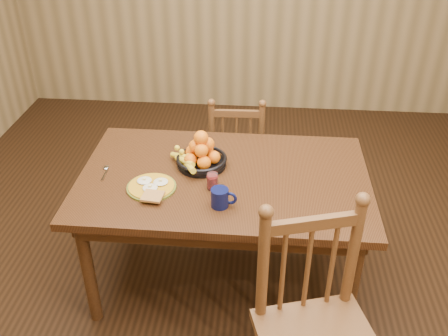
# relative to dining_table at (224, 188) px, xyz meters

# --- Properties ---
(room) EXTENTS (4.52, 5.02, 2.72)m
(room) POSITION_rel_dining_table_xyz_m (0.00, 0.00, 0.68)
(room) COLOR black
(room) RESTS_ON ground
(dining_table) EXTENTS (1.60, 1.00, 0.75)m
(dining_table) POSITION_rel_dining_table_xyz_m (0.00, 0.00, 0.00)
(dining_table) COLOR black
(dining_table) RESTS_ON ground
(chair_far) EXTENTS (0.42, 0.40, 0.89)m
(chair_far) POSITION_rel_dining_table_xyz_m (0.02, 0.78, -0.23)
(chair_far) COLOR #503018
(chair_far) RESTS_ON ground
(chair_near) EXTENTS (0.60, 0.59, 1.08)m
(chair_near) POSITION_rel_dining_table_xyz_m (0.47, -0.85, -0.14)
(chair_near) COLOR #503018
(chair_near) RESTS_ON ground
(breakfast_plate) EXTENTS (0.26, 0.29, 0.04)m
(breakfast_plate) POSITION_rel_dining_table_xyz_m (-0.37, -0.16, 0.10)
(breakfast_plate) COLOR #59601E
(breakfast_plate) RESTS_ON dining_table
(fork) EXTENTS (0.05, 0.18, 0.00)m
(fork) POSITION_rel_dining_table_xyz_m (-0.02, -0.17, 0.09)
(fork) COLOR silver
(fork) RESTS_ON dining_table
(spoon) EXTENTS (0.04, 0.16, 0.01)m
(spoon) POSITION_rel_dining_table_xyz_m (-0.67, -0.00, 0.09)
(spoon) COLOR silver
(spoon) RESTS_ON dining_table
(coffee_mug) EXTENTS (0.13, 0.09, 0.10)m
(coffee_mug) POSITION_rel_dining_table_xyz_m (0.01, -0.28, 0.14)
(coffee_mug) COLOR #0A0F37
(coffee_mug) RESTS_ON dining_table
(juice_glass) EXTENTS (0.06, 0.06, 0.09)m
(juice_glass) POSITION_rel_dining_table_xyz_m (-0.05, -0.13, 0.13)
(juice_glass) COLOR silver
(juice_glass) RESTS_ON dining_table
(fruit_bowl) EXTENTS (0.32, 0.32, 0.22)m
(fruit_bowl) POSITION_rel_dining_table_xyz_m (-0.14, 0.10, 0.15)
(fruit_bowl) COLOR black
(fruit_bowl) RESTS_ON dining_table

